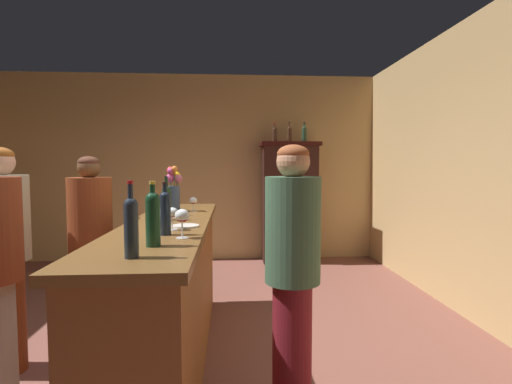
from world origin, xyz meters
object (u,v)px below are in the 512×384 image
Objects in this scene: wine_bottle_pinot at (131,224)px; flower_arrangement at (173,191)px; patron_tall at (91,247)px; patron_redhead at (2,250)px; wine_bottle_chardonnay at (153,216)px; wine_glass_rear at (193,202)px; display_bottle_center at (304,133)px; bar_counter at (169,294)px; display_bottle_midleft at (289,133)px; wine_bottle_syrah at (165,211)px; cheese_plate at (185,226)px; display_bottle_left at (275,134)px; display_cabinet at (290,200)px; wine_bottle_merlot at (166,201)px; wine_glass_mid at (182,217)px; bartender at (292,270)px; wine_glass_front at (172,214)px; wine_bottle_malbec at (167,200)px.

flower_arrangement reaches higher than wine_bottle_pinot.
patron_redhead is at bearing -151.72° from patron_tall.
wine_bottle_chardonnay reaches higher than wine_glass_rear.
display_bottle_center is 0.19× the size of patron_tall.
wine_glass_rear is at bearing 79.65° from bar_counter.
wine_bottle_chardonnay is 1.07× the size of display_bottle_midleft.
wine_bottle_syrah reaches higher than cheese_plate.
wine_glass_rear is at bearing -112.66° from display_bottle_left.
display_cabinet is 6.09× the size of display_bottle_center.
wine_bottle_merlot is at bearing 117.55° from cheese_plate.
wine_glass_mid is 0.10× the size of patron_redhead.
wine_bottle_pinot is at bearing -100.38° from wine_bottle_chardonnay.
patron_tall is at bearing -140.51° from flower_arrangement.
display_bottle_midleft is 4.12m from patron_redhead.
display_bottle_left is 3.91m from bartender.
wine_bottle_syrah is at bearing -109.64° from display_cabinet.
patron_redhead is (-1.28, -0.68, -0.28)m from wine_glass_rear.
bartender reaches higher than wine_bottle_syrah.
bartender is (0.81, -0.67, 0.35)m from bar_counter.
patron_tall is 0.96× the size of patron_redhead.
wine_glass_front is 0.49× the size of display_bottle_left.
wine_bottle_malbec is 1.62× the size of cheese_plate.
wine_glass_mid reaches higher than wine_glass_front.
wine_bottle_syrah is 1.23m from flower_arrangement.
patron_tall reaches higher than wine_glass_front.
wine_glass_mid is 0.43m from cheese_plate.
display_bottle_left is at bearing -81.21° from bartender.
bar_counter is 0.74m from wine_glass_front.
wine_bottle_malbec is 1.25m from wine_bottle_chardonnay.
wine_bottle_merlot reaches higher than cheese_plate.
display_bottle_midleft is at bearing 180.00° from display_bottle_center.
wine_glass_mid is at bearing -74.33° from bar_counter.
display_bottle_left reaches higher than flower_arrangement.
wine_bottle_merlot is at bearing 92.11° from wine_bottle_pinot.
flower_arrangement is at bearing 100.31° from wine_glass_mid.
bartender is at bearing 29.51° from wine_bottle_pinot.
bar_counter is at bearing -113.74° from display_bottle_midleft.
patron_tall is at bearing -164.35° from wine_bottle_malbec.
wine_bottle_chardonnay is 0.81× the size of flower_arrangement.
display_cabinet is 5.59× the size of wine_bottle_chardonnay.
display_cabinet is 3.91m from wine_glass_mid.
wine_glass_mid is 0.55× the size of display_bottle_left.
display_bottle_center is 3.97m from bartender.
wine_glass_mid is at bearing 70.42° from wine_bottle_pinot.
display_bottle_center reaches higher than wine_glass_mid.
patron_tall is (-1.75, -2.85, -1.12)m from display_bottle_left.
wine_glass_front reaches higher than cheese_plate.
wine_glass_rear is (0.15, 0.56, -0.06)m from wine_bottle_merlot.
cheese_plate is (-0.03, 0.41, -0.11)m from wine_glass_mid.
patron_tall reaches higher than wine_glass_rear.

